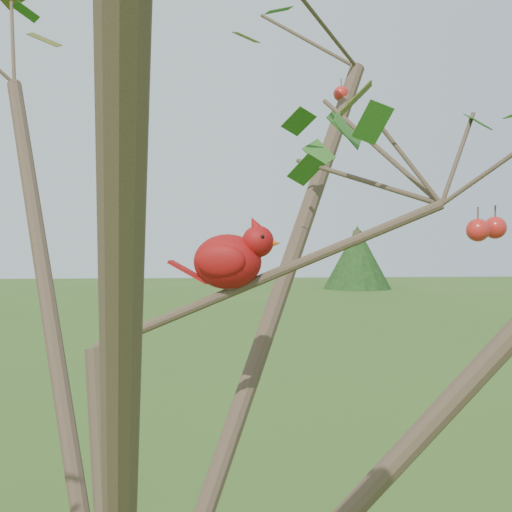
{
  "coord_description": "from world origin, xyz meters",
  "views": [
    {
      "loc": [
        0.13,
        -1.03,
        2.13
      ],
      "look_at": [
        0.23,
        0.07,
        2.11
      ],
      "focal_mm": 45.0,
      "sensor_mm": 36.0,
      "label": 1
    }
  ],
  "objects": [
    {
      "name": "crabapple_tree",
      "position": [
        0.03,
        -0.02,
        2.12
      ],
      "size": [
        2.35,
        2.05,
        2.95
      ],
      "color": "#3F2F22",
      "rests_on": "ground"
    },
    {
      "name": "cardinal",
      "position": [
        0.19,
        0.08,
        2.11
      ],
      "size": [
        0.2,
        0.12,
        0.14
      ],
      "rotation": [
        0.0,
        0.0,
        -0.25
      ],
      "color": "#9E100D",
      "rests_on": "ground"
    },
    {
      "name": "distant_trees",
      "position": [
        -4.46,
        21.92,
        1.49
      ],
      "size": [
        40.99,
        15.57,
        3.28
      ],
      "color": "#3F2F22",
      "rests_on": "ground"
    }
  ]
}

